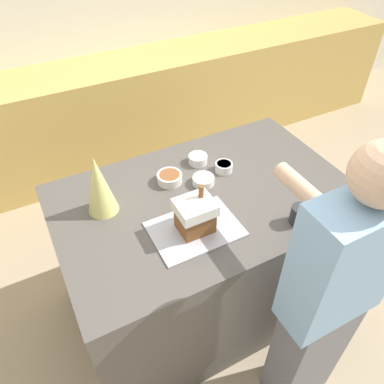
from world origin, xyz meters
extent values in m
plane|color=tan|center=(0.00, 0.00, 0.00)|extent=(12.00, 12.00, 0.00)
cube|color=white|center=(0.00, 2.10, 1.30)|extent=(8.00, 0.05, 2.60)
cube|color=tan|center=(0.00, 1.78, 0.47)|extent=(6.00, 0.60, 0.93)
cube|color=#514C47|center=(0.00, 0.00, 0.46)|extent=(1.52, 0.96, 0.93)
cube|color=#B2B2BC|center=(-0.15, -0.18, 0.93)|extent=(0.41, 0.29, 0.01)
cube|color=brown|center=(-0.15, -0.18, 0.99)|extent=(0.15, 0.13, 0.11)
cube|color=white|center=(-0.15, -0.18, 1.07)|extent=(0.17, 0.15, 0.06)
cylinder|color=brown|center=(-0.11, -0.16, 1.13)|extent=(0.02, 0.02, 0.06)
cone|color=#DBD675|center=(-0.49, 0.15, 1.09)|extent=(0.15, 0.15, 0.32)
cylinder|color=silver|center=(-0.11, 0.19, 0.95)|extent=(0.13, 0.13, 0.05)
cylinder|color=brown|center=(-0.11, 0.19, 0.97)|extent=(0.11, 0.11, 0.01)
cylinder|color=silver|center=(0.19, 0.14, 0.95)|extent=(0.10, 0.10, 0.05)
cylinder|color=white|center=(0.19, 0.14, 0.97)|extent=(0.08, 0.08, 0.01)
cylinder|color=silver|center=(0.10, 0.27, 0.95)|extent=(0.11, 0.11, 0.05)
cylinder|color=brown|center=(0.10, 0.27, 0.97)|extent=(0.09, 0.09, 0.01)
cylinder|color=white|center=(0.04, 0.09, 0.95)|extent=(0.12, 0.12, 0.04)
cylinder|color=white|center=(0.04, 0.09, 0.96)|extent=(0.09, 0.09, 0.01)
cylinder|color=#2D2D33|center=(0.30, -0.36, 0.97)|extent=(0.08, 0.08, 0.09)
cube|color=slate|center=(0.19, -0.72, 0.39)|extent=(0.33, 0.18, 0.79)
cube|color=#8CB7E0|center=(0.19, -0.72, 1.10)|extent=(0.43, 0.19, 0.62)
sphere|color=#DBAD89|center=(0.19, -0.72, 1.52)|extent=(0.21, 0.21, 0.21)
cylinder|color=#DBAD89|center=(0.19, -0.50, 1.24)|extent=(0.07, 0.43, 0.07)
camera|label=1|loc=(-0.71, -1.21, 2.21)|focal=35.00mm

